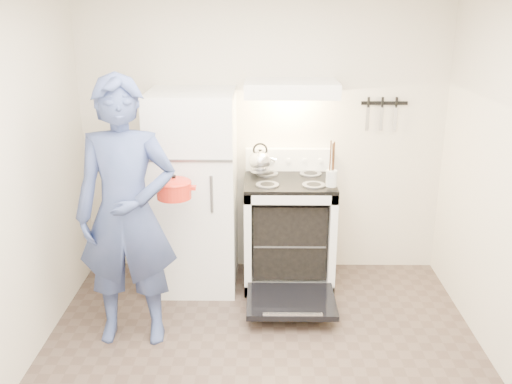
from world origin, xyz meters
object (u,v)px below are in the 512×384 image
refrigerator (194,191)px  person (127,214)px  stove_body (289,233)px  tea_kettle (260,159)px  dutch_oven (174,190)px

refrigerator → person: person is taller
stove_body → tea_kettle: bearing=152.5°
person → stove_body: bearing=35.0°
stove_body → person: (-1.18, -0.90, 0.51)m
tea_kettle → dutch_oven: 0.99m
refrigerator → tea_kettle: refrigerator is taller
refrigerator → dutch_oven: (-0.07, -0.61, 0.21)m
stove_body → tea_kettle: 0.69m
refrigerator → person: bearing=-113.0°
stove_body → dutch_oven: 1.24m
refrigerator → person: size_ratio=0.87×
dutch_oven → refrigerator: bearing=83.1°
person → dutch_oven: (0.30, 0.26, 0.09)m
stove_body → person: person is taller
refrigerator → dutch_oven: bearing=-96.9°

